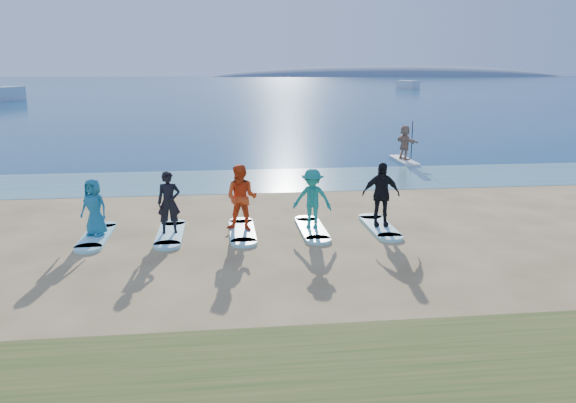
{
  "coord_description": "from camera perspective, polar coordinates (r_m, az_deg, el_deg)",
  "views": [
    {
      "loc": [
        -1.57,
        -12.21,
        4.51
      ],
      "look_at": [
        0.15,
        2.0,
        1.1
      ],
      "focal_mm": 35.0,
      "sensor_mm": 36.0,
      "label": 1
    }
  ],
  "objects": [
    {
      "name": "ground",
      "position": [
        13.11,
        0.4,
        -6.72
      ],
      "size": [
        600.0,
        600.0,
        0.0
      ],
      "primitive_type": "plane",
      "color": "tan",
      "rests_on": "ground"
    },
    {
      "name": "shallow_water",
      "position": [
        23.21,
        -2.89,
        2.2
      ],
      "size": [
        600.0,
        600.0,
        0.0
      ],
      "primitive_type": "plane",
      "color": "teal",
      "rests_on": "ground"
    },
    {
      "name": "ocean",
      "position": [
        172.28,
        -6.51,
        11.82
      ],
      "size": [
        600.0,
        600.0,
        0.0
      ],
      "primitive_type": "plane",
      "color": "navy",
      "rests_on": "ground"
    },
    {
      "name": "island_ridge",
      "position": [
        326.84,
        10.54,
        12.39
      ],
      "size": [
        220.0,
        56.0,
        18.0
      ],
      "primitive_type": "ellipsoid",
      "color": "slate",
      "rests_on": "ground"
    },
    {
      "name": "paddleboard",
      "position": [
        28.4,
        11.7,
        4.11
      ],
      "size": [
        0.76,
        3.01,
        0.12
      ],
      "primitive_type": "cube",
      "rotation": [
        0.0,
        0.0,
        -0.02
      ],
      "color": "silver",
      "rests_on": "ground"
    },
    {
      "name": "paddleboarder",
      "position": [
        28.27,
        11.79,
        5.9
      ],
      "size": [
        0.96,
        1.63,
        1.68
      ],
      "primitive_type": "imported",
      "rotation": [
        0.0,
        0.0,
        1.89
      ],
      "color": "tan",
      "rests_on": "paddleboard"
    },
    {
      "name": "boat_offshore_b",
      "position": [
        129.45,
        12.05,
        11.12
      ],
      "size": [
        4.18,
        5.88,
        1.84
      ],
      "primitive_type": "cube",
      "rotation": [
        0.0,
        0.0,
        0.4
      ],
      "color": "silver",
      "rests_on": "ground"
    },
    {
      "name": "surfboard_0",
      "position": [
        16.17,
        -18.88,
        -3.38
      ],
      "size": [
        0.7,
        2.2,
        0.09
      ],
      "primitive_type": "cube",
      "color": "#A1F3F9",
      "rests_on": "ground"
    },
    {
      "name": "student_0",
      "position": [
        15.96,
        -19.1,
        -0.54
      ],
      "size": [
        0.89,
        0.75,
        1.56
      ],
      "primitive_type": "imported",
      "rotation": [
        0.0,
        0.0,
        -0.4
      ],
      "color": "teal",
      "rests_on": "surfboard_0"
    },
    {
      "name": "surfboard_1",
      "position": [
        15.86,
        -11.85,
        -3.24
      ],
      "size": [
        0.7,
        2.2,
        0.09
      ],
      "primitive_type": "cube",
      "color": "#A1F3F9",
      "rests_on": "ground"
    },
    {
      "name": "student_1",
      "position": [
        15.64,
        -12.01,
        -0.08
      ],
      "size": [
        0.67,
        0.48,
        1.71
      ],
      "primitive_type": "imported",
      "rotation": [
        0.0,
        0.0,
        0.12
      ],
      "color": "black",
      "rests_on": "surfboard_1"
    },
    {
      "name": "surfboard_2",
      "position": [
        15.81,
        -4.67,
        -3.05
      ],
      "size": [
        0.7,
        2.2,
        0.09
      ],
      "primitive_type": "cube",
      "color": "#A1F3F9",
      "rests_on": "ground"
    },
    {
      "name": "student_2",
      "position": [
        15.56,
        -4.74,
        0.37
      ],
      "size": [
        1.07,
        0.95,
        1.85
      ],
      "primitive_type": "imported",
      "rotation": [
        0.0,
        0.0,
        -0.32
      ],
      "color": "#DA4316",
      "rests_on": "surfboard_2"
    },
    {
      "name": "surfboard_3",
      "position": [
        16.0,
        2.45,
        -2.82
      ],
      "size": [
        0.7,
        2.2,
        0.09
      ],
      "primitive_type": "cube",
      "color": "#A1F3F9",
      "rests_on": "ground"
    },
    {
      "name": "student_3",
      "position": [
        15.77,
        2.48,
        0.29
      ],
      "size": [
        1.24,
        0.95,
        1.69
      ],
      "primitive_type": "imported",
      "rotation": [
        0.0,
        0.0,
        -0.34
      ],
      "color": "teal",
      "rests_on": "surfboard_3"
    },
    {
      "name": "surfboard_4",
      "position": [
        16.43,
        9.29,
        -2.55
      ],
      "size": [
        0.7,
        2.2,
        0.09
      ],
      "primitive_type": "cube",
      "color": "#A1F3F9",
      "rests_on": "ground"
    },
    {
      "name": "student_4",
      "position": [
        16.19,
        9.42,
        0.72
      ],
      "size": [
        1.11,
        0.54,
        1.84
      ],
      "primitive_type": "imported",
      "rotation": [
        0.0,
        0.0,
        -0.08
      ],
      "color": "black",
      "rests_on": "surfboard_4"
    }
  ]
}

